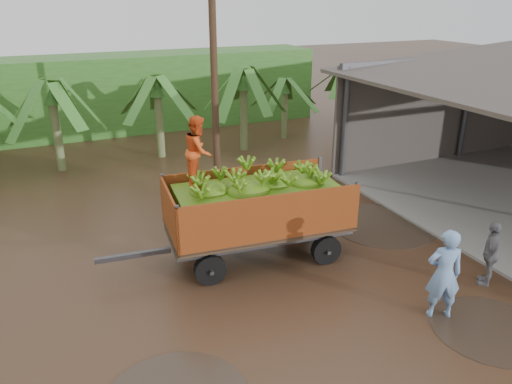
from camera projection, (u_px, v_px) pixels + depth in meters
ground at (283, 285)px, 11.58m from camera, size 100.00×100.00×0.00m
hedge_north at (94, 95)px, 23.73m from camera, size 22.00×3.00×3.60m
banana_trailer at (256, 207)px, 12.41m from camera, size 6.30×2.56×3.73m
man_blue at (444, 274)px, 10.14m from camera, size 0.86×0.73×2.00m
man_grey at (491, 253)px, 11.39m from camera, size 0.95×0.89×1.58m
utility_pole at (214, 60)px, 16.30m from camera, size 1.20×0.24×8.45m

